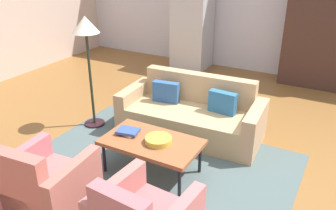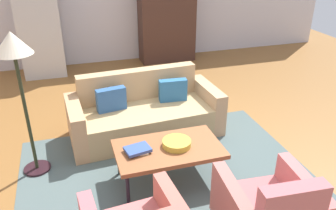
{
  "view_description": "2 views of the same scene",
  "coord_description": "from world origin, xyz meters",
  "px_view_note": "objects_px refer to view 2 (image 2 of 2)",
  "views": [
    {
      "loc": [
        1.57,
        -3.69,
        2.63
      ],
      "look_at": [
        -0.36,
        -0.18,
        0.79
      ],
      "focal_mm": 37.43,
      "sensor_mm": 36.0,
      "label": 1
    },
    {
      "loc": [
        -1.36,
        -3.69,
        2.61
      ],
      "look_at": [
        -0.24,
        -0.06,
        0.73
      ],
      "focal_mm": 37.21,
      "sensor_mm": 36.0,
      "label": 2
    }
  ],
  "objects_px": {
    "coffee_table": "(168,150)",
    "cabinet": "(167,20)",
    "couch": "(144,114)",
    "refrigerator": "(40,29)",
    "floor_lamp": "(15,57)",
    "fruit_bowl": "(177,143)",
    "book_stack": "(138,150)"
  },
  "relations": [
    {
      "from": "fruit_bowl",
      "to": "floor_lamp",
      "type": "relative_size",
      "value": 0.19
    },
    {
      "from": "couch",
      "to": "cabinet",
      "type": "xyz_separation_m",
      "value": [
        1.25,
        3.0,
        0.61
      ]
    },
    {
      "from": "floor_lamp",
      "to": "fruit_bowl",
      "type": "bearing_deg",
      "value": -22.79
    },
    {
      "from": "refrigerator",
      "to": "floor_lamp",
      "type": "xyz_separation_m",
      "value": [
        -0.09,
        -3.42,
        0.52
      ]
    },
    {
      "from": "couch",
      "to": "book_stack",
      "type": "distance_m",
      "value": 1.25
    },
    {
      "from": "coffee_table",
      "to": "cabinet",
      "type": "xyz_separation_m",
      "value": [
        1.25,
        4.19,
        0.48
      ]
    },
    {
      "from": "book_stack",
      "to": "floor_lamp",
      "type": "relative_size",
      "value": 0.18
    },
    {
      "from": "couch",
      "to": "coffee_table",
      "type": "relative_size",
      "value": 1.79
    },
    {
      "from": "book_stack",
      "to": "floor_lamp",
      "type": "bearing_deg",
      "value": 149.77
    },
    {
      "from": "book_stack",
      "to": "floor_lamp",
      "type": "height_order",
      "value": "floor_lamp"
    },
    {
      "from": "book_stack",
      "to": "cabinet",
      "type": "distance_m",
      "value": 4.5
    },
    {
      "from": "floor_lamp",
      "to": "couch",
      "type": "bearing_deg",
      "value": 19.45
    },
    {
      "from": "cabinet",
      "to": "floor_lamp",
      "type": "bearing_deg",
      "value": -127.75
    },
    {
      "from": "coffee_table",
      "to": "fruit_bowl",
      "type": "bearing_deg",
      "value": 0.0
    },
    {
      "from": "fruit_bowl",
      "to": "refrigerator",
      "type": "distance_m",
      "value": 4.37
    },
    {
      "from": "fruit_bowl",
      "to": "couch",
      "type": "bearing_deg",
      "value": 94.92
    },
    {
      "from": "cabinet",
      "to": "refrigerator",
      "type": "height_order",
      "value": "refrigerator"
    },
    {
      "from": "coffee_table",
      "to": "floor_lamp",
      "type": "height_order",
      "value": "floor_lamp"
    },
    {
      "from": "book_stack",
      "to": "refrigerator",
      "type": "relative_size",
      "value": 0.16
    },
    {
      "from": "couch",
      "to": "cabinet",
      "type": "height_order",
      "value": "cabinet"
    },
    {
      "from": "fruit_bowl",
      "to": "book_stack",
      "type": "height_order",
      "value": "fruit_bowl"
    },
    {
      "from": "coffee_table",
      "to": "refrigerator",
      "type": "xyz_separation_m",
      "value": [
        -1.39,
        4.09,
        0.51
      ]
    },
    {
      "from": "book_stack",
      "to": "refrigerator",
      "type": "bearing_deg",
      "value": 104.31
    },
    {
      "from": "refrigerator",
      "to": "couch",
      "type": "bearing_deg",
      "value": -64.43
    },
    {
      "from": "couch",
      "to": "refrigerator",
      "type": "xyz_separation_m",
      "value": [
        -1.39,
        2.9,
        0.64
      ]
    },
    {
      "from": "fruit_bowl",
      "to": "book_stack",
      "type": "distance_m",
      "value": 0.45
    },
    {
      "from": "refrigerator",
      "to": "cabinet",
      "type": "bearing_deg",
      "value": 2.27
    },
    {
      "from": "couch",
      "to": "coffee_table",
      "type": "bearing_deg",
      "value": 87.03
    },
    {
      "from": "cabinet",
      "to": "refrigerator",
      "type": "distance_m",
      "value": 2.64
    },
    {
      "from": "fruit_bowl",
      "to": "refrigerator",
      "type": "bearing_deg",
      "value": 110.03
    },
    {
      "from": "cabinet",
      "to": "floor_lamp",
      "type": "relative_size",
      "value": 1.05
    },
    {
      "from": "coffee_table",
      "to": "book_stack",
      "type": "height_order",
      "value": "book_stack"
    }
  ]
}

